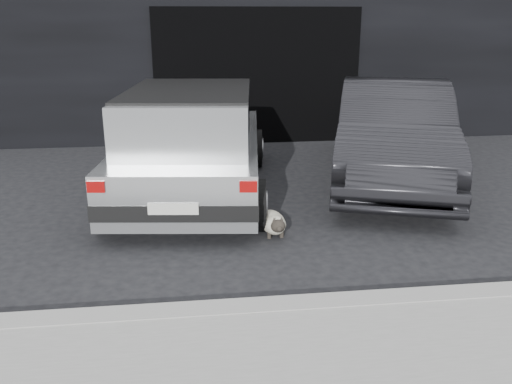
{
  "coord_description": "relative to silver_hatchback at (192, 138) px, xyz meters",
  "views": [
    {
      "loc": [
        -0.35,
        -6.63,
        2.46
      ],
      "look_at": [
        0.36,
        -0.94,
        0.57
      ],
      "focal_mm": 38.0,
      "sensor_mm": 36.0,
      "label": 1
    }
  ],
  "objects": [
    {
      "name": "building_facade",
      "position": [
        1.33,
        5.2,
        1.67
      ],
      "size": [
        34.0,
        4.0,
        5.0
      ],
      "primitive_type": "cube",
      "color": "black",
      "rests_on": "ground"
    },
    {
      "name": "ground",
      "position": [
        0.33,
        -0.8,
        -0.83
      ],
      "size": [
        80.0,
        80.0,
        0.0
      ],
      "primitive_type": "plane",
      "color": "black",
      "rests_on": "ground"
    },
    {
      "name": "silver_hatchback",
      "position": [
        0.0,
        0.0,
        0.0
      ],
      "size": [
        2.41,
        4.3,
        1.51
      ],
      "rotation": [
        0.0,
        0.0,
        -0.12
      ],
      "color": "#B9BDBE",
      "rests_on": "ground"
    },
    {
      "name": "cat_white",
      "position": [
        -0.3,
        -1.35,
        -0.65
      ],
      "size": [
        0.77,
        0.32,
        0.36
      ],
      "rotation": [
        0.0,
        0.0,
        -1.7
      ],
      "color": "white",
      "rests_on": "ground"
    },
    {
      "name": "cat_siamese",
      "position": [
        0.91,
        -1.6,
        -0.69
      ],
      "size": [
        0.33,
        0.88,
        0.3
      ],
      "rotation": [
        0.0,
        0.0,
        3.2
      ],
      "color": "beige",
      "rests_on": "ground"
    },
    {
      "name": "garage_opening",
      "position": [
        1.33,
        3.19,
        0.47
      ],
      "size": [
        4.0,
        0.1,
        2.6
      ],
      "primitive_type": "cube",
      "color": "black",
      "rests_on": "ground"
    },
    {
      "name": "curb",
      "position": [
        1.33,
        -3.4,
        -0.77
      ],
      "size": [
        18.0,
        0.25,
        0.12
      ],
      "primitive_type": "cube",
      "color": "gray",
      "rests_on": "ground"
    },
    {
      "name": "second_car",
      "position": [
        3.05,
        0.35,
        -0.08
      ],
      "size": [
        2.94,
        4.83,
        1.5
      ],
      "primitive_type": "imported",
      "rotation": [
        0.0,
        0.0,
        -0.32
      ],
      "color": "black",
      "rests_on": "ground"
    }
  ]
}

